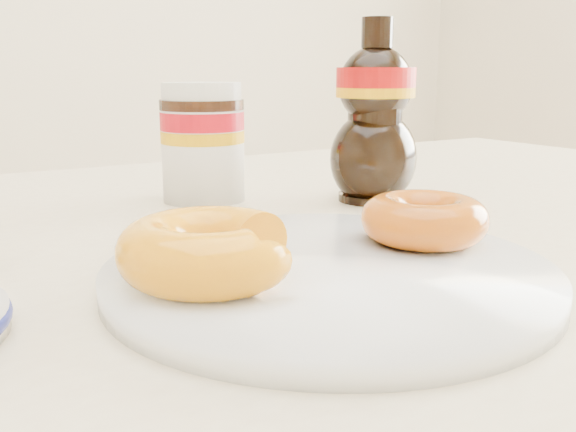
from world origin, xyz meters
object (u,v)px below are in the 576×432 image
donut_bitten (209,250)px  nutella_jar (203,138)px  dining_table (304,317)px  donut_whole (424,219)px  plate (329,273)px  syrup_bottle (375,112)px

donut_bitten → nutella_jar: nutella_jar is taller
dining_table → donut_bitten: (-0.15, -0.13, 0.12)m
donut_whole → dining_table: bearing=99.1°
dining_table → plate: bearing=-117.1°
dining_table → plate: plate is taller
dining_table → nutella_jar: nutella_jar is taller
donut_whole → syrup_bottle: syrup_bottle is taller
plate → nutella_jar: 0.30m
syrup_bottle → donut_whole: bearing=-119.0°
plate → donut_whole: size_ratio=3.16×
donut_whole → nutella_jar: bearing=99.1°
plate → donut_whole: (0.09, 0.01, 0.02)m
dining_table → donut_bitten: bearing=-139.5°
plate → syrup_bottle: 0.29m
plate → syrup_bottle: (0.19, 0.20, 0.08)m
nutella_jar → syrup_bottle: bearing=-32.4°
plate → donut_bitten: bearing=173.9°
plate → donut_bitten: (-0.08, 0.01, 0.03)m
nutella_jar → plate: bearing=-98.6°
donut_bitten → nutella_jar: size_ratio=0.87×
syrup_bottle → plate: bearing=-134.4°
plate → donut_bitten: donut_bitten is taller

